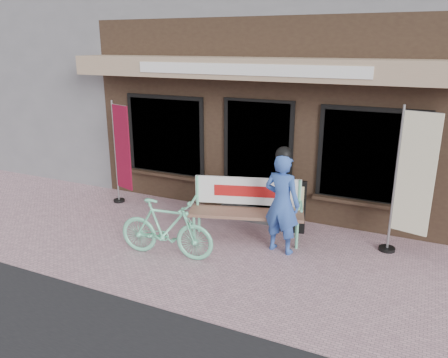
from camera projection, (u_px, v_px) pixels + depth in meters
The scene contains 9 objects.
ground at pixel (210, 257), 6.74m from camera, with size 70.00×70.00×0.00m, color #C798A4.
storefront at pixel (305, 51), 10.14m from camera, with size 7.00×6.77×6.00m.
neighbor_left_near at pixel (50, 42), 13.98m from camera, with size 10.00×7.00×6.40m, color slate.
bench at pixel (247, 204), 7.25m from camera, with size 1.94×0.99×1.02m.
person at pixel (282, 201), 6.69m from camera, with size 0.64×0.47×1.70m.
bicycle at pixel (166, 229), 6.64m from camera, with size 0.43×1.52×0.91m, color #74E3B1.
nobori_red at pixel (121, 153), 8.63m from camera, with size 0.62×0.31×2.10m.
nobori_cream at pixel (411, 182), 6.45m from camera, with size 0.69×0.31×2.31m.
menu_stand at pixel (292, 206), 7.49m from camera, with size 0.48×0.18×0.94m.
Camera 1 is at (2.76, -5.42, 3.16)m, focal length 35.00 mm.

